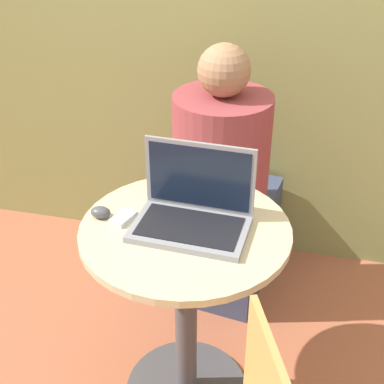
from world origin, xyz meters
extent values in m
cylinder|color=#4C4C51|center=(0.00, 0.00, 0.38)|extent=(0.08, 0.08, 0.73)
cylinder|color=beige|center=(0.00, 0.00, 0.76)|extent=(0.66, 0.66, 0.02)
cube|color=gray|center=(0.02, -0.02, 0.78)|extent=(0.36, 0.24, 0.02)
cube|color=black|center=(0.02, -0.02, 0.79)|extent=(0.32, 0.19, 0.00)
cube|color=gray|center=(0.02, 0.09, 0.91)|extent=(0.35, 0.03, 0.23)
cube|color=#141E33|center=(0.02, 0.08, 0.91)|extent=(0.32, 0.02, 0.20)
cube|color=silver|center=(-0.20, -0.01, 0.78)|extent=(0.08, 0.10, 0.02)
ellipsoid|color=#4C4C51|center=(-0.27, -0.01, 0.79)|extent=(0.07, 0.05, 0.04)
cube|color=#3D4766|center=(0.03, 0.70, 0.23)|extent=(0.44, 0.59, 0.45)
cylinder|color=#993D42|center=(0.01, 0.56, 0.72)|extent=(0.39, 0.39, 0.54)
sphere|color=#A87A56|center=(0.01, 0.56, 1.09)|extent=(0.20, 0.20, 0.20)
camera|label=1|loc=(0.33, -1.31, 1.73)|focal=50.00mm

